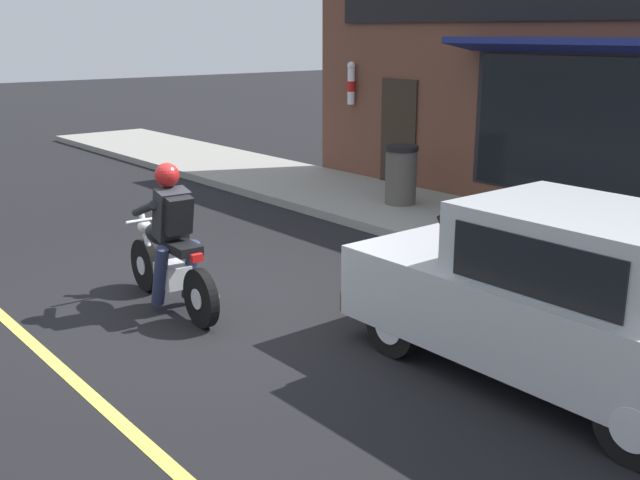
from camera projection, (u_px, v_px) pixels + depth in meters
The scene contains 7 objects.
ground_plane at pixel (204, 308), 8.25m from camera, with size 80.00×80.00×0.00m, color black.
sidewalk_curb at pixel (353, 197), 13.46m from camera, with size 2.60×22.00×0.14m, color gray.
storefront_building at pixel (538, 86), 11.87m from camera, with size 1.25×10.13×4.20m.
motorcycle_with_rider at pixel (171, 249), 8.09m from camera, with size 0.57×2.02×1.62m.
car_hatchback at pixel (561, 297), 6.36m from camera, with size 1.65×3.79×1.57m.
traffic_cone at pixel (576, 231), 9.79m from camera, with size 0.36×0.36×0.60m.
trash_bin at pixel (401, 175), 12.52m from camera, with size 0.56×0.56×0.98m.
Camera 1 is at (-3.92, -6.80, 2.95)m, focal length 42.00 mm.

